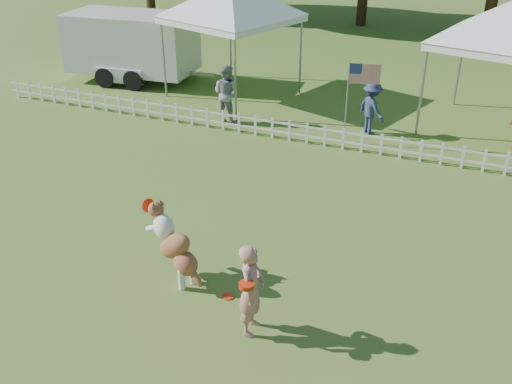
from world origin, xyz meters
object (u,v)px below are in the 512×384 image
at_px(dog, 175,246).
at_px(frisbee_on_turf, 228,296).
at_px(handler, 252,290).
at_px(canopy_tent_left, 232,42).
at_px(flag_pole, 346,104).
at_px(spectator_a, 226,93).
at_px(cargo_trailer, 132,47).
at_px(canopy_tent_right, 501,70).
at_px(spectator_b, 372,108).

bearing_deg(dog, frisbee_on_turf, 17.03).
relative_size(handler, canopy_tent_left, 0.44).
height_order(flag_pole, spectator_a, flag_pole).
height_order(handler, cargo_trailer, cargo_trailer).
bearing_deg(canopy_tent_right, frisbee_on_turf, -97.56).
relative_size(dog, cargo_trailer, 0.25).
bearing_deg(frisbee_on_turf, canopy_tent_left, 114.30).
distance_m(handler, frisbee_on_turf, 1.19).
height_order(spectator_a, spectator_b, spectator_a).
relative_size(flag_pole, spectator_a, 1.33).
bearing_deg(frisbee_on_turf, cargo_trailer, 130.17).
distance_m(dog, canopy_tent_left, 10.28).
bearing_deg(flag_pole, handler, -103.16).
height_order(frisbee_on_turf, flag_pole, flag_pole).
distance_m(handler, dog, 1.87).
distance_m(dog, frisbee_on_turf, 1.24).
xyz_separation_m(canopy_tent_left, spectator_b, (4.96, -1.58, -1.03)).
distance_m(handler, cargo_trailer, 13.89).
bearing_deg(handler, flag_pole, -1.96).
bearing_deg(spectator_a, dog, 118.95).
bearing_deg(canopy_tent_left, canopy_tent_right, 17.78).
xyz_separation_m(canopy_tent_left, spectator_a, (0.83, -2.26, -0.92)).
bearing_deg(dog, handler, 1.22).
bearing_deg(cargo_trailer, frisbee_on_turf, -55.57).
bearing_deg(frisbee_on_turf, dog, 173.43).
bearing_deg(canopy_tent_right, canopy_tent_left, -167.26).
distance_m(handler, canopy_tent_right, 10.77).
relative_size(dog, flag_pole, 0.61).
distance_m(canopy_tent_right, spectator_b, 3.62).
relative_size(frisbee_on_turf, spectator_b, 0.14).
bearing_deg(cargo_trailer, spectator_b, -16.74).
bearing_deg(spectator_a, cargo_trailer, -16.69).
bearing_deg(canopy_tent_left, cargo_trailer, -164.09).
xyz_separation_m(frisbee_on_turf, cargo_trailer, (-8.38, 9.93, 1.18)).
relative_size(canopy_tent_left, spectator_b, 2.40).
distance_m(frisbee_on_turf, canopy_tent_right, 10.53).
relative_size(frisbee_on_turf, canopy_tent_left, 0.06).
distance_m(handler, spectator_a, 9.16).
height_order(dog, canopy_tent_right, canopy_tent_right).
relative_size(flag_pole, spectator_b, 1.52).
distance_m(dog, spectator_a, 7.82).
bearing_deg(dog, canopy_tent_left, 132.87).
distance_m(handler, flag_pole, 7.83).
bearing_deg(spectator_a, handler, 127.75).
relative_size(handler, dog, 1.14).
distance_m(dog, flag_pole, 7.19).
bearing_deg(handler, cargo_trailer, 34.25).
relative_size(canopy_tent_right, flag_pole, 1.58).
bearing_deg(spectator_a, flag_pole, -174.79).
distance_m(canopy_tent_right, flag_pole, 4.44).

